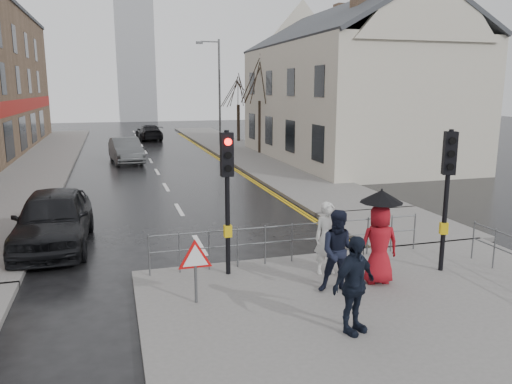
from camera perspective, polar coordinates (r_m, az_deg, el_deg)
ground at (r=11.86m, az=-3.91°, el=-10.34°), size 120.00×120.00×0.00m
near_pavement at (r=9.99m, az=18.49°, el=-14.94°), size 10.00×9.00×0.14m
left_pavement at (r=34.29m, az=-23.13°, el=3.46°), size 4.00×44.00×0.14m
right_pavement at (r=37.07m, az=-2.36°, el=4.94°), size 4.00×40.00×0.14m
pavement_bridge_right at (r=16.90m, az=15.87°, el=-3.75°), size 4.00×4.20×0.14m
building_right_cream at (r=32.10m, az=10.49°, el=12.14°), size 9.00×16.40×10.10m
church_tower at (r=72.99m, az=-13.64°, el=15.00°), size 5.00×5.00×18.00m
traffic_signal_near_left at (r=11.40m, az=-3.31°, el=1.65°), size 0.28×0.27×3.40m
traffic_signal_near_right at (r=12.45m, az=21.08°, el=1.73°), size 0.34×0.33×3.40m
guard_railing_front at (r=12.64m, az=4.14°, el=-4.81°), size 7.14×0.04×1.00m
warning_sign at (r=10.24m, az=-6.95°, el=-7.80°), size 0.80×0.07×1.35m
street_lamp at (r=39.59m, az=-4.46°, el=12.07°), size 1.83×0.25×8.00m
tree_near at (r=34.19m, az=0.48°, el=12.89°), size 2.40×2.40×6.58m
tree_far at (r=42.03m, az=-2.05°, el=11.69°), size 2.40×2.40×5.64m
pedestrian_a at (r=11.88m, az=8.18°, el=-5.25°), size 0.68×0.49×1.73m
pedestrian_b at (r=10.83m, az=9.57°, el=-6.76°), size 1.07×0.96×1.81m
pedestrian_with_umbrella at (r=11.45m, az=13.94°, el=-4.67°), size 0.96×0.96×2.14m
pedestrian_d at (r=9.15m, az=11.12°, el=-10.38°), size 1.14×0.83×1.80m
car_parked at (r=15.28m, az=-22.14°, el=-2.86°), size 2.10×4.92×1.66m
car_mid at (r=31.53m, az=-14.65°, el=4.63°), size 2.11×4.75×1.51m
car_far at (r=45.10m, az=-12.13°, el=6.68°), size 2.25×4.81×1.36m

